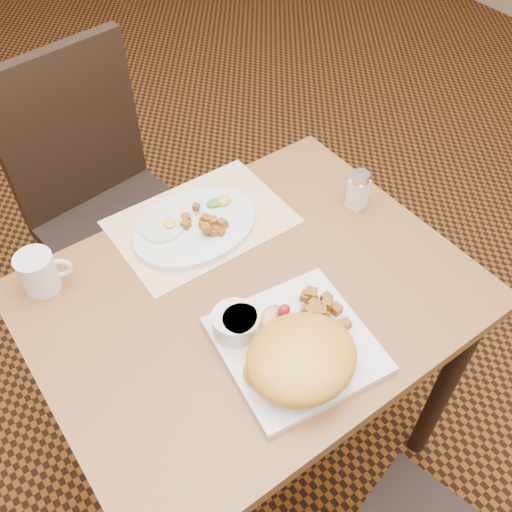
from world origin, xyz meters
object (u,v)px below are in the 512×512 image
object	(u,v)px
chair_far	(104,198)
coffee_mug	(39,272)
plate_oval	(196,227)
plate_square	(296,345)
salt_shaker	(358,190)
table	(253,322)

from	to	relation	value
chair_far	coffee_mug	distance (m)	0.57
chair_far	plate_oval	xyz separation A→B (m)	(0.05, -0.46, 0.22)
plate_oval	coffee_mug	world-z (taller)	coffee_mug
plate_square	chair_far	bearing A→B (deg)	92.85
salt_shaker	coffee_mug	size ratio (longest dim) A/B	0.94
plate_square	table	bearing A→B (deg)	86.13
plate_square	coffee_mug	xyz separation A→B (m)	(-0.34, 0.43, 0.04)
coffee_mug	plate_square	bearing A→B (deg)	-52.26
table	coffee_mug	bearing A→B (deg)	141.71
coffee_mug	salt_shaker	bearing A→B (deg)	-16.22
plate_oval	coffee_mug	bearing A→B (deg)	172.16
table	plate_oval	world-z (taller)	plate_oval
table	salt_shaker	bearing A→B (deg)	10.91
chair_far	table	bearing A→B (deg)	87.76
salt_shaker	coffee_mug	distance (m)	0.73
table	plate_square	distance (m)	0.20
table	salt_shaker	size ratio (longest dim) A/B	9.00
plate_oval	salt_shaker	distance (m)	0.39
plate_square	plate_oval	distance (m)	0.39
chair_far	plate_square	xyz separation A→B (m)	(0.04, -0.85, 0.22)
chair_far	salt_shaker	bearing A→B (deg)	116.89
chair_far	salt_shaker	distance (m)	0.79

